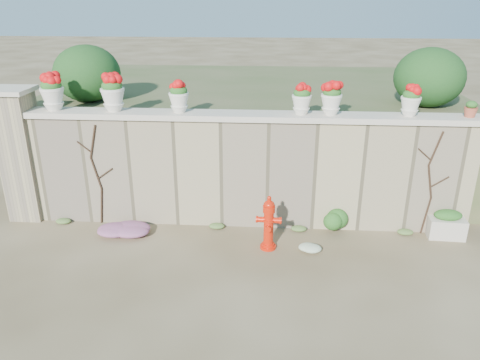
# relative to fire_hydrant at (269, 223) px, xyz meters

# --- Properties ---
(ground) EXTENTS (80.00, 80.00, 0.00)m
(ground) POSITION_rel_fire_hydrant_xyz_m (-0.45, -0.86, -0.48)
(ground) COLOR #4E3E27
(ground) RESTS_ON ground
(stone_wall) EXTENTS (8.00, 0.40, 2.00)m
(stone_wall) POSITION_rel_fire_hydrant_xyz_m (-0.45, 0.94, 0.52)
(stone_wall) COLOR #988A65
(stone_wall) RESTS_ON ground
(wall_cap) EXTENTS (8.10, 0.52, 0.10)m
(wall_cap) POSITION_rel_fire_hydrant_xyz_m (-0.45, 0.94, 1.57)
(wall_cap) COLOR beige
(wall_cap) RESTS_ON stone_wall
(gate_pillar) EXTENTS (0.72, 0.72, 2.48)m
(gate_pillar) POSITION_rel_fire_hydrant_xyz_m (-4.60, 0.94, 0.78)
(gate_pillar) COLOR #988A65
(gate_pillar) RESTS_ON ground
(raised_fill) EXTENTS (9.00, 6.00, 2.00)m
(raised_fill) POSITION_rel_fire_hydrant_xyz_m (-0.45, 4.14, 0.52)
(raised_fill) COLOR #384C23
(raised_fill) RESTS_ON ground
(back_shrub_left) EXTENTS (1.30, 1.30, 1.10)m
(back_shrub_left) POSITION_rel_fire_hydrant_xyz_m (-3.65, 2.14, 2.07)
(back_shrub_left) COLOR #143814
(back_shrub_left) RESTS_ON raised_fill
(back_shrub_right) EXTENTS (1.30, 1.30, 1.10)m
(back_shrub_right) POSITION_rel_fire_hydrant_xyz_m (2.95, 2.14, 2.07)
(back_shrub_right) COLOR #143814
(back_shrub_right) RESTS_ON raised_fill
(vine_left) EXTENTS (0.60, 0.04, 1.91)m
(vine_left) POSITION_rel_fire_hydrant_xyz_m (-3.12, 0.72, 0.51)
(vine_left) COLOR black
(vine_left) RESTS_ON ground
(vine_right) EXTENTS (0.60, 0.04, 1.91)m
(vine_right) POSITION_rel_fire_hydrant_xyz_m (2.78, 0.72, 0.51)
(vine_right) COLOR black
(vine_right) RESTS_ON ground
(fire_hydrant) EXTENTS (0.41, 0.29, 0.96)m
(fire_hydrant) POSITION_rel_fire_hydrant_xyz_m (0.00, 0.00, 0.00)
(fire_hydrant) COLOR red
(fire_hydrant) RESTS_ON ground
(planter_box) EXTENTS (0.64, 0.39, 0.52)m
(planter_box) POSITION_rel_fire_hydrant_xyz_m (3.13, 0.62, -0.24)
(planter_box) COLOR beige
(planter_box) RESTS_ON ground
(green_shrub) EXTENTS (0.60, 0.54, 0.57)m
(green_shrub) POSITION_rel_fire_hydrant_xyz_m (1.22, 0.63, -0.20)
(green_shrub) COLOR #1E5119
(green_shrub) RESTS_ON ground
(magenta_clump) EXTENTS (0.93, 0.62, 0.25)m
(magenta_clump) POSITION_rel_fire_hydrant_xyz_m (-2.55, 0.27, -0.36)
(magenta_clump) COLOR #C427AD
(magenta_clump) RESTS_ON ground
(white_flowers) EXTENTS (0.52, 0.42, 0.19)m
(white_flowers) POSITION_rel_fire_hydrant_xyz_m (0.67, -0.09, -0.39)
(white_flowers) COLOR white
(white_flowers) RESTS_ON ground
(urn_pot_0) EXTENTS (0.41, 0.41, 0.64)m
(urn_pot_0) POSITION_rel_fire_hydrant_xyz_m (-3.84, 0.94, 1.93)
(urn_pot_0) COLOR silver
(urn_pot_0) RESTS_ON wall_cap
(urn_pot_1) EXTENTS (0.41, 0.41, 0.65)m
(urn_pot_1) POSITION_rel_fire_hydrant_xyz_m (-2.76, 0.94, 1.94)
(urn_pot_1) COLOR silver
(urn_pot_1) RESTS_ON wall_cap
(urn_pot_2) EXTENTS (0.35, 0.35, 0.54)m
(urn_pot_2) POSITION_rel_fire_hydrant_xyz_m (-1.60, 0.94, 1.89)
(urn_pot_2) COLOR silver
(urn_pot_2) RESTS_ON wall_cap
(urn_pot_3) EXTENTS (0.34, 0.34, 0.53)m
(urn_pot_3) POSITION_rel_fire_hydrant_xyz_m (0.50, 0.94, 1.88)
(urn_pot_3) COLOR silver
(urn_pot_3) RESTS_ON wall_cap
(urn_pot_4) EXTENTS (0.36, 0.36, 0.56)m
(urn_pot_4) POSITION_rel_fire_hydrant_xyz_m (1.00, 0.94, 1.89)
(urn_pot_4) COLOR silver
(urn_pot_4) RESTS_ON wall_cap
(urn_pot_5) EXTENTS (0.33, 0.33, 0.52)m
(urn_pot_5) POSITION_rel_fire_hydrant_xyz_m (2.32, 0.94, 1.88)
(urn_pot_5) COLOR silver
(urn_pot_5) RESTS_ON wall_cap
(terracotta_pot) EXTENTS (0.22, 0.22, 0.26)m
(terracotta_pot) POSITION_rel_fire_hydrant_xyz_m (3.31, 0.94, 1.74)
(terracotta_pot) COLOR #A84B33
(terracotta_pot) RESTS_ON wall_cap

